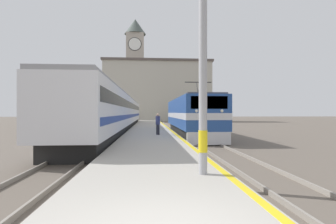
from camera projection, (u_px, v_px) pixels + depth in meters
ground_plane at (150, 129)px, 33.37m from camera, size 200.00×200.00×0.00m
platform at (150, 130)px, 28.38m from camera, size 4.21×140.00×0.43m
rail_track_near at (183, 131)px, 28.65m from camera, size 2.83×140.00×0.16m
rail_track_far at (117, 132)px, 28.12m from camera, size 2.83×140.00×0.16m
locomotive_train at (191, 116)px, 23.41m from camera, size 2.92×14.67×4.43m
passenger_train at (120, 113)px, 30.92m from camera, size 2.92×42.76×3.89m
catenary_mast at (207, 45)px, 7.17m from camera, size 2.57×0.25×7.03m
person_on_platform at (158, 124)px, 19.86m from camera, size 0.34×0.34×1.62m
clock_tower at (135, 66)px, 68.22m from camera, size 5.53×5.53×26.49m
station_building at (158, 91)px, 62.08m from camera, size 25.45×7.10×14.34m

